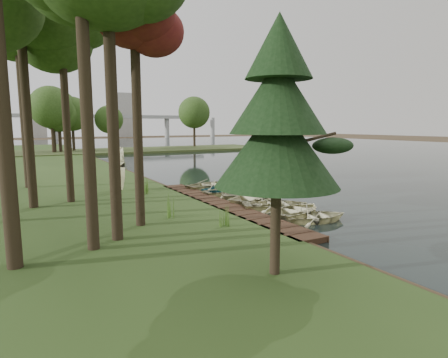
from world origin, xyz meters
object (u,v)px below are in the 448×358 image
boardwalk (221,206)px  rowboat_0 (315,215)px  pine_tree (278,119)px  rowboat_2 (276,204)px  rowboat_1 (298,209)px  stored_rowboat (122,186)px

boardwalk → rowboat_0: bearing=-62.9°
pine_tree → rowboat_0: bearing=38.2°
rowboat_2 → boardwalk: bearing=68.8°
rowboat_0 → rowboat_1: rowboat_1 is taller
rowboat_2 → pine_tree: bearing=162.8°
rowboat_0 → stored_rowboat: (-6.71, 12.58, 0.22)m
rowboat_0 → pine_tree: 9.25m
rowboat_0 → pine_tree: bearing=141.7°
pine_tree → rowboat_1: bearing=44.9°
rowboat_1 → pine_tree: pine_tree is taller
boardwalk → rowboat_1: rowboat_1 is taller
rowboat_1 → stored_rowboat: size_ratio=1.21×
stored_rowboat → pine_tree: (0.46, -17.49, 4.50)m
boardwalk → stored_rowboat: size_ratio=5.15×
boardwalk → stored_rowboat: 8.47m
boardwalk → stored_rowboat: (-4.06, 7.41, 0.47)m
boardwalk → stored_rowboat: stored_rowboat is taller
rowboat_1 → pine_tree: bearing=114.0°
rowboat_2 → stored_rowboat: 11.55m
rowboat_1 → rowboat_2: 1.72m
rowboat_0 → rowboat_2: size_ratio=0.89×
rowboat_2 → rowboat_1: bearing=-152.6°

